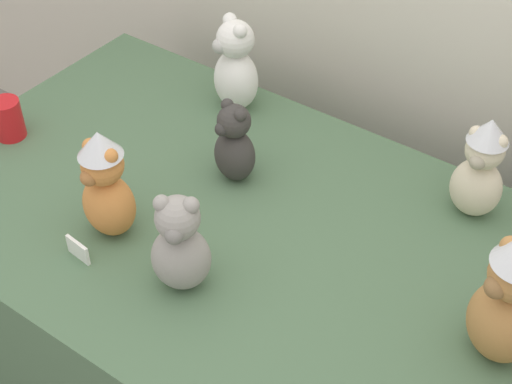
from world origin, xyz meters
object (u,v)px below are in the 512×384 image
Objects in this scene: teddy_bear_ginger at (106,185)px; party_cup_red at (8,119)px; teddy_bear_caramel at (509,299)px; teddy_bear_cream at (480,169)px; display_table at (256,332)px; teddy_bear_ash at (180,246)px; teddy_bear_charcoal at (234,144)px; teddy_bear_snow at (236,67)px.

party_cup_red is at bearing 168.53° from teddy_bear_ginger.
teddy_bear_caramel is 0.41m from teddy_bear_cream.
display_table is at bearing -137.24° from teddy_bear_cream.
teddy_bear_ash is 1.13× the size of teddy_bear_charcoal.
teddy_bear_ginger is 0.58m from teddy_bear_snow.
teddy_bear_ginger is 1.30× the size of teddy_bear_charcoal.
teddy_bear_ash reaches higher than teddy_bear_charcoal.
display_table is at bearing -22.26° from teddy_bear_charcoal.
teddy_bear_charcoal is (-0.74, 0.13, -0.05)m from teddy_bear_caramel.
teddy_bear_cream is (0.38, 0.35, 0.51)m from display_table.
teddy_bear_snow is (-0.07, 0.57, -0.01)m from teddy_bear_ginger.
teddy_bear_ash is 0.24m from teddy_bear_ginger.
party_cup_red is (-0.59, -0.21, -0.05)m from teddy_bear_charcoal.
teddy_bear_caramel is 1.13× the size of teddy_bear_ginger.
teddy_bear_caramel is (0.58, -0.00, 0.54)m from display_table.
teddy_bear_cream is (0.72, -0.03, 0.01)m from teddy_bear_snow.
teddy_bear_snow is 2.49× the size of party_cup_red.
teddy_bear_snow reaches higher than party_cup_red.
teddy_bear_charcoal is at bearing -157.36° from teddy_bear_cream.
teddy_bear_ginger is 1.05× the size of teddy_bear_snow.
teddy_bear_charcoal is at bearing 140.87° from display_table.
teddy_bear_caramel reaches higher than teddy_bear_ginger.
teddy_bear_ash is 0.38m from teddy_bear_charcoal.
teddy_bear_ginger is (-0.27, -0.19, 0.52)m from display_table.
teddy_bear_ginger is 2.60× the size of party_cup_red.
display_table is 5.43× the size of teddy_bear_caramel.
teddy_bear_ginger reaches higher than party_cup_red.
teddy_bear_charcoal is at bearing 71.45° from teddy_bear_ginger.
display_table is 7.00× the size of teddy_bear_ash.
teddy_bear_snow is at bearing -173.91° from teddy_bear_caramel.
teddy_bear_snow is at bearing 48.68° from party_cup_red.
party_cup_red is at bearing -143.26° from teddy_bear_charcoal.
teddy_bear_snow is 0.31m from teddy_bear_charcoal.
teddy_bear_ash is at bearing -6.47° from teddy_bear_ginger.
teddy_bear_caramel is at bearing -10.09° from teddy_bear_ash.
party_cup_red is (-0.75, -0.09, 0.43)m from display_table.
teddy_bear_cream reaches higher than display_table.
teddy_bear_ash is at bearing -125.59° from teddy_bear_cream.
teddy_bear_ginger reaches higher than display_table.
party_cup_red is at bearing -173.41° from display_table.
teddy_bear_ginger is 1.06× the size of teddy_bear_cream.
teddy_bear_snow is 0.72m from teddy_bear_cream.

